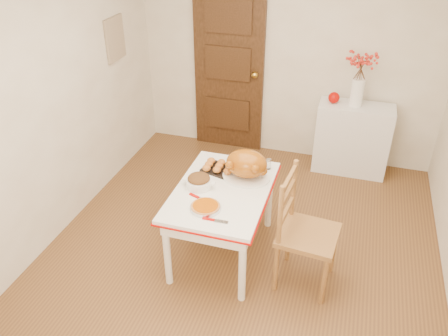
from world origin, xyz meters
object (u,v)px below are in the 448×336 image
(sideboard, at_px, (352,139))
(pumpkin_pie, at_px, (205,207))
(chair_oak, at_px, (309,232))
(turkey_platter, at_px, (246,165))
(kitchen_table, at_px, (222,222))

(sideboard, bearing_deg, pumpkin_pie, -116.27)
(sideboard, bearing_deg, chair_oak, -96.90)
(chair_oak, relative_size, turkey_platter, 2.46)
(sideboard, distance_m, turkey_platter, 1.84)
(kitchen_table, relative_size, pumpkin_pie, 4.82)
(kitchen_table, bearing_deg, chair_oak, -10.37)
(chair_oak, bearing_deg, pumpkin_pie, 106.78)
(pumpkin_pie, bearing_deg, turkey_platter, 70.02)
(sideboard, xyz_separation_m, kitchen_table, (-1.00, -1.81, -0.07))
(chair_oak, xyz_separation_m, turkey_platter, (-0.61, 0.36, 0.31))
(chair_oak, height_order, pumpkin_pie, chair_oak)
(kitchen_table, distance_m, turkey_platter, 0.55)
(kitchen_table, bearing_deg, sideboard, 61.09)
(turkey_platter, relative_size, pumpkin_pie, 1.75)
(kitchen_table, relative_size, chair_oak, 1.12)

